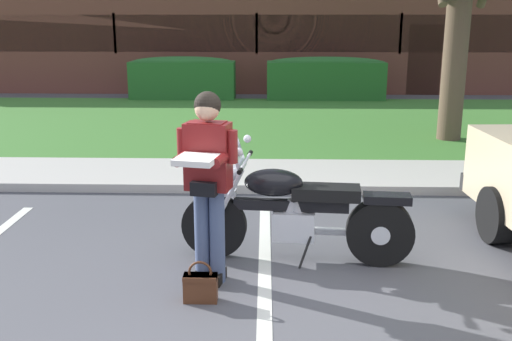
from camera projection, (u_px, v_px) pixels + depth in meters
name	position (u px, v px, depth m)	size (l,w,h in m)	color
ground_plane	(270.00, 301.00, 4.93)	(140.00, 140.00, 0.00)	#4C4C51
curb_strip	(272.00, 188.00, 7.99)	(60.00, 0.20, 0.12)	#B7B2A8
concrete_walk	(272.00, 173.00, 8.82)	(60.00, 1.50, 0.08)	#B7B2A8
grass_lawn	(273.00, 122.00, 13.16)	(60.00, 7.48, 0.06)	#3D752D
stall_stripe_1	(265.00, 290.00, 5.13)	(0.12, 4.40, 0.01)	silver
motorcycle	(304.00, 213.00, 5.64)	(2.24, 0.82, 1.26)	black
rider_person	(208.00, 173.00, 5.05)	(0.53, 0.63, 1.70)	black
handbag	(200.00, 285.00, 4.89)	(0.28, 0.13, 0.36)	#562D19
hedge_left	(183.00, 77.00, 16.73)	(2.95, 0.90, 1.24)	#286028
hedge_center_left	(326.00, 78.00, 16.61)	(3.29, 0.90, 1.24)	#286028
brick_building	(260.00, 32.00, 21.85)	(25.65, 8.59, 3.53)	brown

